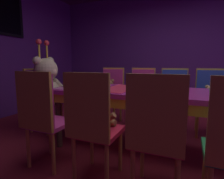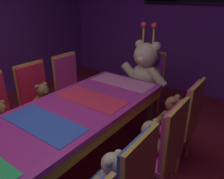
# 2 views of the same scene
# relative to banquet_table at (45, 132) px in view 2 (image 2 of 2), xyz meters

# --- Properties ---
(wall_back) EXTENTS (5.20, 0.12, 2.80)m
(wall_back) POSITION_rel_banquet_table_xyz_m (0.00, 3.20, 0.74)
(wall_back) COLOR #59267F
(wall_back) RESTS_ON ground_plane
(banquet_table) EXTENTS (0.90, 2.84, 0.75)m
(banquet_table) POSITION_rel_banquet_table_xyz_m (0.00, 0.00, 0.00)
(banquet_table) COLOR #B22D8C
(banquet_table) RESTS_ON ground_plane
(teddy_left_2) EXTENTS (0.22, 0.29, 0.27)m
(teddy_left_2) POSITION_rel_banquet_table_xyz_m (-0.73, -0.01, -0.08)
(teddy_left_2) COLOR olive
(teddy_left_2) RESTS_ON chair_left_2
(chair_left_3) EXTENTS (0.42, 0.41, 0.98)m
(chair_left_3) POSITION_rel_banquet_table_xyz_m (-0.86, 0.53, -0.06)
(chair_left_3) COLOR red
(chair_left_3) RESTS_ON ground_plane
(teddy_left_3) EXTENTS (0.25, 0.32, 0.31)m
(teddy_left_3) POSITION_rel_banquet_table_xyz_m (-0.72, 0.53, -0.07)
(teddy_left_3) COLOR olive
(teddy_left_3) RESTS_ON chair_left_3
(chair_left_4) EXTENTS (0.42, 0.41, 0.98)m
(chair_left_4) POSITION_rel_banquet_table_xyz_m (-0.85, 1.10, -0.06)
(chair_left_4) COLOR #CC338C
(chair_left_4) RESTS_ON ground_plane
(teddy_right_2) EXTENTS (0.25, 0.32, 0.31)m
(teddy_right_2) POSITION_rel_banquet_table_xyz_m (0.71, 0.01, -0.07)
(teddy_right_2) COLOR beige
(teddy_right_2) RESTS_ON chair_right_2
(chair_right_3) EXTENTS (0.42, 0.41, 0.98)m
(chair_right_3) POSITION_rel_banquet_table_xyz_m (0.89, 0.52, -0.06)
(chair_right_3) COLOR #CC338C
(chair_right_3) RESTS_ON ground_plane
(teddy_right_3) EXTENTS (0.26, 0.33, 0.31)m
(teddy_right_3) POSITION_rel_banquet_table_xyz_m (0.74, 0.52, -0.06)
(teddy_right_3) COLOR tan
(teddy_right_3) RESTS_ON chair_right_3
(chair_right_4) EXTENTS (0.42, 0.41, 0.98)m
(chair_right_4) POSITION_rel_banquet_table_xyz_m (0.87, 1.08, -0.06)
(chair_right_4) COLOR #CC338C
(chair_right_4) RESTS_ON ground_plane
(teddy_right_4) EXTENTS (0.27, 0.35, 0.33)m
(teddy_right_4) POSITION_rel_banquet_table_xyz_m (0.72, 1.08, -0.06)
(teddy_right_4) COLOR olive
(teddy_right_4) RESTS_ON chair_right_4
(throne_chair) EXTENTS (0.41, 0.42, 0.98)m
(throne_chair) POSITION_rel_banquet_table_xyz_m (0.00, 1.96, -0.06)
(throne_chair) COLOR purple
(throne_chair) RESTS_ON ground_plane
(king_teddy_bear) EXTENTS (0.74, 0.58, 0.95)m
(king_teddy_bear) POSITION_rel_banquet_table_xyz_m (0.00, 1.79, 0.11)
(king_teddy_bear) COLOR beige
(king_teddy_bear) RESTS_ON throne_chair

